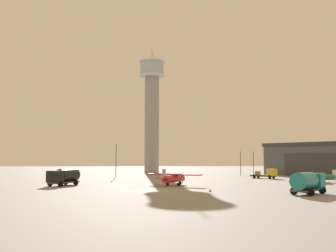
{
  "coord_description": "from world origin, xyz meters",
  "views": [
    {
      "loc": [
        -0.42,
        -57.33,
        4.77
      ],
      "look_at": [
        4.22,
        17.87,
        11.52
      ],
      "focal_mm": 39.8,
      "sensor_mm": 36.0,
      "label": 1
    }
  ],
  "objects_px": {
    "truck_fuel_tanker_teal": "(307,182)",
    "traffic_cone_near_left": "(210,190)",
    "truck_fuel_tanker_black": "(64,176)",
    "light_post_north": "(116,157)",
    "light_post_east": "(253,160)",
    "truck_flatbed_yellow": "(267,174)",
    "airplane_green": "(320,176)",
    "control_tower": "(152,106)",
    "light_post_west": "(240,160)",
    "airplane_red": "(173,178)"
  },
  "relations": [
    {
      "from": "light_post_west",
      "to": "light_post_north",
      "type": "xyz_separation_m",
      "value": [
        -35.78,
        -8.95,
        0.87
      ]
    },
    {
      "from": "airplane_green",
      "to": "traffic_cone_near_left",
      "type": "distance_m",
      "value": 33.8
    },
    {
      "from": "airplane_green",
      "to": "light_post_north",
      "type": "xyz_separation_m",
      "value": [
        -43.96,
        23.88,
        4.19
      ]
    },
    {
      "from": "airplane_green",
      "to": "truck_fuel_tanker_teal",
      "type": "distance_m",
      "value": 29.51
    },
    {
      "from": "light_post_north",
      "to": "traffic_cone_near_left",
      "type": "height_order",
      "value": "light_post_north"
    },
    {
      "from": "truck_fuel_tanker_teal",
      "to": "control_tower",
      "type": "bearing_deg",
      "value": 59.25
    },
    {
      "from": "light_post_west",
      "to": "traffic_cone_near_left",
      "type": "xyz_separation_m",
      "value": [
        -18.5,
        -53.56,
        -4.26
      ]
    },
    {
      "from": "light_post_east",
      "to": "truck_flatbed_yellow",
      "type": "bearing_deg",
      "value": -97.63
    },
    {
      "from": "truck_fuel_tanker_teal",
      "to": "light_post_west",
      "type": "relative_size",
      "value": 0.84
    },
    {
      "from": "control_tower",
      "to": "traffic_cone_near_left",
      "type": "relative_size",
      "value": 75.14
    },
    {
      "from": "control_tower",
      "to": "truck_fuel_tanker_teal",
      "type": "xyz_separation_m",
      "value": [
        19.78,
        -81.07,
        -21.85
      ]
    },
    {
      "from": "truck_flatbed_yellow",
      "to": "airplane_red",
      "type": "bearing_deg",
      "value": -91.27
    },
    {
      "from": "truck_fuel_tanker_black",
      "to": "traffic_cone_near_left",
      "type": "distance_m",
      "value": 28.16
    },
    {
      "from": "control_tower",
      "to": "airplane_green",
      "type": "xyz_separation_m",
      "value": [
        33.97,
        -55.19,
        -22.34
      ]
    },
    {
      "from": "truck_fuel_tanker_teal",
      "to": "light_post_west",
      "type": "bearing_deg",
      "value": 39.69
    },
    {
      "from": "truck_fuel_tanker_black",
      "to": "light_post_north",
      "type": "distance_m",
      "value": 31.45
    },
    {
      "from": "control_tower",
      "to": "truck_fuel_tanker_black",
      "type": "bearing_deg",
      "value": -105.39
    },
    {
      "from": "airplane_red",
      "to": "light_post_west",
      "type": "xyz_separation_m",
      "value": [
        22.98,
        40.92,
        3.1
      ]
    },
    {
      "from": "airplane_green",
      "to": "light_post_west",
      "type": "distance_m",
      "value": 34.0
    },
    {
      "from": "truck_fuel_tanker_black",
      "to": "light_post_west",
      "type": "xyz_separation_m",
      "value": [
        42.79,
        39.38,
        2.84
      ]
    },
    {
      "from": "light_post_east",
      "to": "traffic_cone_near_left",
      "type": "relative_size",
      "value": 12.97
    },
    {
      "from": "airplane_red",
      "to": "truck_flatbed_yellow",
      "type": "relative_size",
      "value": 1.53
    },
    {
      "from": "truck_flatbed_yellow",
      "to": "light_post_east",
      "type": "xyz_separation_m",
      "value": [
        2.8,
        20.94,
        3.37
      ]
    },
    {
      "from": "traffic_cone_near_left",
      "to": "truck_fuel_tanker_black",
      "type": "bearing_deg",
      "value": 149.72
    },
    {
      "from": "light_post_north",
      "to": "light_post_east",
      "type": "bearing_deg",
      "value": 16.84
    },
    {
      "from": "airplane_red",
      "to": "light_post_east",
      "type": "height_order",
      "value": "light_post_east"
    },
    {
      "from": "light_post_east",
      "to": "airplane_red",
      "type": "bearing_deg",
      "value": -122.16
    },
    {
      "from": "traffic_cone_near_left",
      "to": "airplane_red",
      "type": "bearing_deg",
      "value": 109.5
    },
    {
      "from": "truck_flatbed_yellow",
      "to": "airplane_green",
      "type": "bearing_deg",
      "value": -22.36
    },
    {
      "from": "control_tower",
      "to": "light_post_north",
      "type": "bearing_deg",
      "value": -107.69
    },
    {
      "from": "light_post_east",
      "to": "traffic_cone_near_left",
      "type": "height_order",
      "value": "light_post_east"
    },
    {
      "from": "airplane_green",
      "to": "light_post_east",
      "type": "height_order",
      "value": "light_post_east"
    },
    {
      "from": "light_post_east",
      "to": "light_post_north",
      "type": "relative_size",
      "value": 0.83
    },
    {
      "from": "light_post_north",
      "to": "truck_flatbed_yellow",
      "type": "bearing_deg",
      "value": -12.87
    },
    {
      "from": "airplane_green",
      "to": "light_post_north",
      "type": "relative_size",
      "value": 0.95
    },
    {
      "from": "control_tower",
      "to": "truck_fuel_tanker_teal",
      "type": "bearing_deg",
      "value": -76.29
    },
    {
      "from": "truck_fuel_tanker_teal",
      "to": "traffic_cone_near_left",
      "type": "distance_m",
      "value": 13.58
    },
    {
      "from": "airplane_red",
      "to": "truck_fuel_tanker_teal",
      "type": "distance_m",
      "value": 24.58
    },
    {
      "from": "truck_fuel_tanker_teal",
      "to": "traffic_cone_near_left",
      "type": "height_order",
      "value": "truck_fuel_tanker_teal"
    },
    {
      "from": "light_post_north",
      "to": "traffic_cone_near_left",
      "type": "bearing_deg",
      "value": -68.83
    },
    {
      "from": "airplane_red",
      "to": "airplane_green",
      "type": "distance_m",
      "value": 32.19
    },
    {
      "from": "airplane_red",
      "to": "truck_fuel_tanker_teal",
      "type": "height_order",
      "value": "airplane_red"
    },
    {
      "from": "light_post_west",
      "to": "traffic_cone_near_left",
      "type": "relative_size",
      "value": 12.86
    },
    {
      "from": "control_tower",
      "to": "light_post_west",
      "type": "bearing_deg",
      "value": -40.93
    },
    {
      "from": "control_tower",
      "to": "airplane_green",
      "type": "distance_m",
      "value": 68.55
    },
    {
      "from": "control_tower",
      "to": "truck_flatbed_yellow",
      "type": "bearing_deg",
      "value": -55.13
    },
    {
      "from": "control_tower",
      "to": "traffic_cone_near_left",
      "type": "bearing_deg",
      "value": -84.52
    },
    {
      "from": "control_tower",
      "to": "truck_fuel_tanker_black",
      "type": "distance_m",
      "value": 67.67
    },
    {
      "from": "truck_fuel_tanker_black",
      "to": "control_tower",
      "type": "bearing_deg",
      "value": -168.28
    },
    {
      "from": "truck_fuel_tanker_black",
      "to": "light_post_north",
      "type": "height_order",
      "value": "light_post_north"
    }
  ]
}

